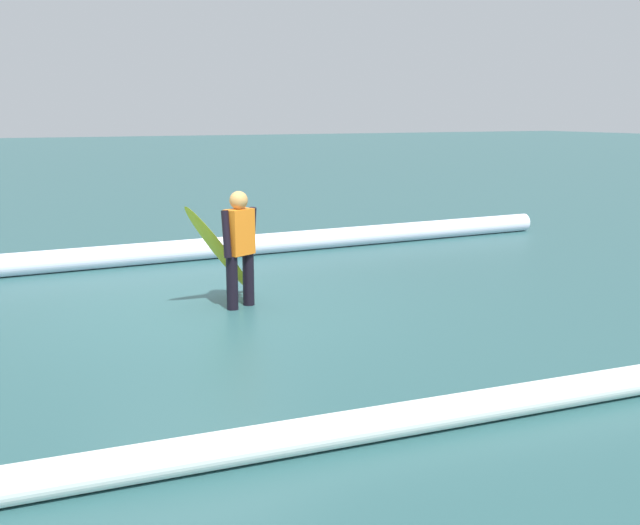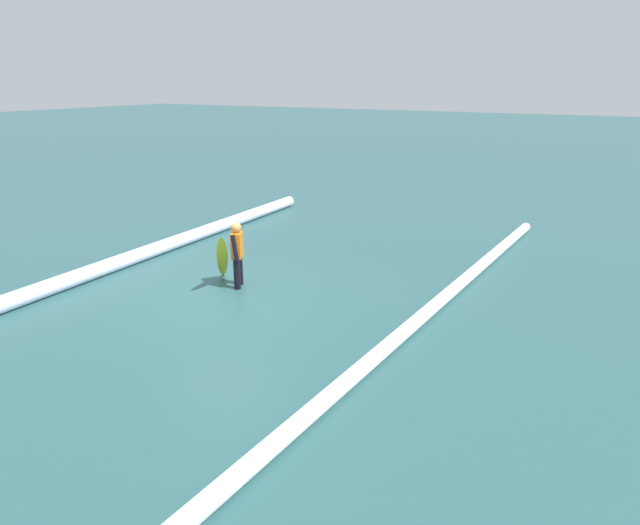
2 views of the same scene
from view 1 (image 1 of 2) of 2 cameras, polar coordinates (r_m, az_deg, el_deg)
The scene contains 3 objects.
ground_plane at distance 9.11m, azimuth -9.36°, elevation -3.66°, with size 137.08×137.08×0.00m, color #2A5556.
surfer at distance 9.06m, azimuth -6.12°, elevation 1.47°, with size 0.48×0.36×1.42m.
surfboard at distance 9.31m, azimuth -7.54°, elevation 0.80°, with size 1.27×1.11×1.31m.
Camera 1 is at (2.49, 8.45, 2.32)m, focal length 42.20 mm.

